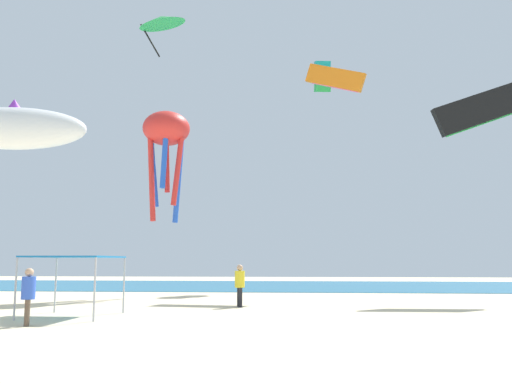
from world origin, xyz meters
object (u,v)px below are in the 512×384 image
person_leftmost (240,282)px  kite_inflatable_white (13,128)px  kite_box_teal (322,77)px  kite_octopus_red (166,134)px  kite_parafoil_orange (335,78)px  person_near_tent (28,292)px  kite_delta_green (162,21)px  kite_parafoil_black (479,110)px  canopy_tent (75,259)px

person_leftmost → kite_inflatable_white: bearing=62.3°
kite_box_teal → kite_inflatable_white: kite_box_teal is taller
kite_octopus_red → kite_parafoil_orange: bearing=-79.1°
person_near_tent → kite_inflatable_white: 14.03m
kite_delta_green → person_leftmost: bearing=-16.9°
person_near_tent → kite_octopus_red: kite_octopus_red is taller
kite_octopus_red → kite_parafoil_black: bearing=-99.0°
canopy_tent → kite_parafoil_black: (19.00, 11.44, 8.70)m
person_near_tent → kite_inflatable_white: size_ratio=0.23×
canopy_tent → kite_delta_green: (-1.43, 16.20, 17.37)m
person_leftmost → kite_parafoil_black: size_ratio=0.33×
canopy_tent → person_leftmost: (5.75, 4.66, -1.02)m
person_near_tent → person_leftmost: size_ratio=0.96×
kite_delta_green → kite_inflatable_white: kite_delta_green is taller
canopy_tent → kite_octopus_red: 13.69m
kite_parafoil_orange → kite_inflatable_white: bearing=-129.5°
person_leftmost → kite_delta_green: bearing=13.4°
kite_octopus_red → kite_box_teal: 17.64m
person_leftmost → kite_box_teal: 25.48m
person_leftmost → kite_parafoil_orange: (5.23, 10.60, 13.29)m
kite_inflatable_white → kite_parafoil_orange: bearing=-161.8°
kite_parafoil_orange → kite_parafoil_black: bearing=-0.8°
kite_parafoil_black → kite_inflatable_white: bearing=-5.2°
kite_delta_green → kite_parafoil_black: bearing=28.1°
kite_octopus_red → person_near_tent: bearing=168.3°
kite_parafoil_black → kite_octopus_red: bearing=-15.5°
kite_parafoil_orange → kite_box_teal: kite_box_teal is taller
person_near_tent → kite_delta_green: (-1.21, 19.06, 18.43)m
kite_delta_green → kite_parafoil_black: (20.44, -4.76, -8.67)m
person_leftmost → kite_parafoil_orange: kite_parafoil_orange is taller
kite_box_teal → kite_parafoil_black: (8.50, -12.12, -6.70)m
person_leftmost → kite_box_teal: bearing=-32.6°
kite_octopus_red → kite_box_teal: (10.10, 12.19, 7.78)m
kite_box_teal → kite_delta_green: (-11.93, -7.36, 1.96)m
kite_parafoil_orange → kite_octopus_red: bearing=-135.2°
canopy_tent → person_leftmost: canopy_tent is taller
kite_inflatable_white → kite_parafoil_black: bearing=-177.2°
kite_octopus_red → kite_parafoil_black: 18.64m
kite_parafoil_black → kite_parafoil_orange: bearing=-41.1°
kite_parafoil_orange → kite_inflatable_white: size_ratio=0.51×
kite_parafoil_orange → kite_inflatable_white: 20.34m
kite_octopus_red → kite_delta_green: (-1.83, 4.83, 9.74)m
kite_box_teal → canopy_tent: bearing=-120.9°
person_near_tent → kite_octopus_red: size_ratio=0.27×
person_leftmost → kite_parafoil_black: 17.78m
kite_parafoil_orange → kite_parafoil_black: kite_parafoil_orange is taller
person_near_tent → kite_box_teal: bearing=131.0°
kite_parafoil_orange → person_leftmost: bearing=-91.7°
kite_octopus_red → kite_inflatable_white: size_ratio=0.85×
canopy_tent → kite_parafoil_orange: size_ratio=0.76×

